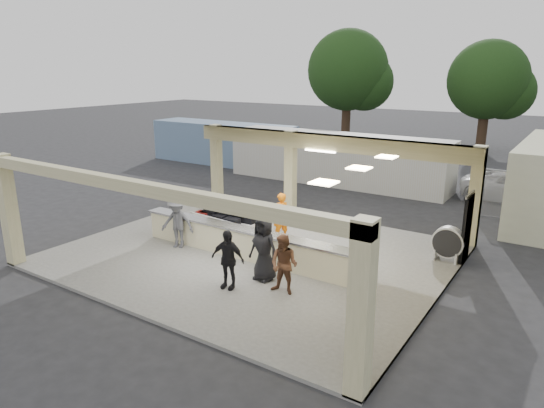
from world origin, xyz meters
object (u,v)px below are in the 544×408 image
Objects in this scene: luggage_cart at (226,216)px; container_white at (336,159)px; baggage_handler at (281,216)px; passenger_c at (177,223)px; passenger_a at (284,265)px; passenger_d at (264,248)px; car_white_a at (520,188)px; passenger_b at (228,259)px; container_blue at (223,143)px; baggage_counter at (245,243)px; drum_fan at (448,242)px.

luggage_cart is 10.30m from container_white.
baggage_handler is 0.97× the size of passenger_c.
passenger_d is (-0.96, 0.44, 0.12)m from passenger_a.
container_white is at bearing 97.35° from car_white_a.
container_blue is at bearing 119.07° from passenger_b.
car_white_a is at bearing 5.82° from container_white.
passenger_a is 14.57m from car_white_a.
container_white is (-2.51, 11.61, 0.73)m from baggage_counter.
passenger_b is at bearing -110.59° from passenger_d.
baggage_handler reaches higher than car_white_a.
luggage_cart is 2.16× the size of drum_fan.
drum_fan is 9.22m from car_white_a.
luggage_cart is 1.41× the size of baggage_handler.
luggage_cart is at bearing 119.02° from passenger_b.
passenger_a is 1.06m from passenger_d.
passenger_d is (3.91, -0.55, 0.07)m from passenger_c.
passenger_c is at bearing 164.61° from passenger_a.
passenger_a is at bearing 63.39° from baggage_handler.
baggage_handler is 1.01× the size of passenger_b.
passenger_c is 0.18× the size of container_blue.
baggage_counter is at bearing -8.70° from passenger_c.
luggage_cart is 1.42× the size of passenger_b.
passenger_d is at bearing -30.39° from luggage_cart.
passenger_b is at bearing 160.98° from car_white_a.
baggage_handler is (0.02, 2.11, 0.36)m from baggage_counter.
passenger_d is (1.44, -3.16, 0.10)m from baggage_handler.
container_blue is at bearing 129.89° from passenger_a.
container_blue is (-8.67, 13.12, 0.32)m from passenger_c.
car_white_a is at bearing 178.35° from baggage_handler.
luggage_cart is at bearing -86.47° from container_white.
baggage_handler is 3.47m from passenger_d.
drum_fan is 0.23× the size of car_white_a.
drum_fan is at bearing 39.50° from passenger_b.
container_blue is at bearing 103.27° from passenger_c.
container_white reaches higher than car_white_a.
passenger_c is at bearing -13.76° from baggage_handler.
baggage_counter is 11.90m from container_white.
container_blue is (-13.55, 14.10, 0.38)m from passenger_a.
luggage_cart reaches higher than baggage_counter.
baggage_handler is 3.60m from passenger_c.
passenger_c is at bearing -89.89° from container_white.
container_white is at bearing 99.12° from luggage_cart.
baggage_handler is (1.87, 0.77, 0.11)m from luggage_cart.
baggage_handler reaches higher than baggage_counter.
container_blue is at bearing -103.56° from baggage_handler.
passenger_a is at bearing 165.65° from car_white_a.
car_white_a is at bearing 76.71° from passenger_d.
passenger_b is (0.94, -2.06, 0.36)m from baggage_counter.
baggage_counter is at bearing 144.45° from passenger_a.
passenger_d is 18.58m from container_blue.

